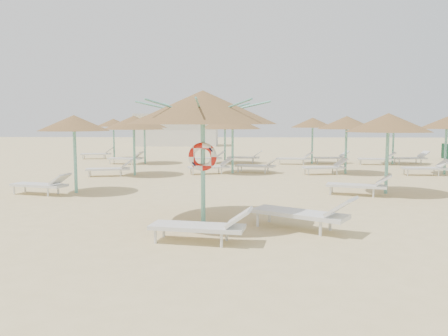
{
  "coord_description": "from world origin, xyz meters",
  "views": [
    {
      "loc": [
        0.44,
        -9.96,
        2.4
      ],
      "look_at": [
        0.04,
        0.54,
        1.3
      ],
      "focal_mm": 35.0,
      "sensor_mm": 36.0,
      "label": 1
    }
  ],
  "objects": [
    {
      "name": "main_palapa",
      "position": [
        -0.46,
        0.38,
        2.74
      ],
      "size": [
        3.52,
        3.52,
        3.15
      ],
      "color": "#6BB9A8",
      "rests_on": "ground"
    },
    {
      "name": "lounger_main_a",
      "position": [
        -0.29,
        -1.46,
        0.35
      ],
      "size": [
        2.11,
        0.94,
        0.74
      ],
      "rotation": [
        0.0,
        0.0,
        -0.17
      ],
      "color": "silver",
      "rests_on": "ground"
    },
    {
      "name": "palapa_field",
      "position": [
        2.21,
        11.09,
        2.3
      ],
      "size": [
        21.98,
        17.07,
        2.71
      ],
      "color": "#6BB9A8",
      "rests_on": "ground"
    },
    {
      "name": "lounger_main_b",
      "position": [
        1.89,
        -0.35,
        0.4
      ],
      "size": [
        2.32,
        1.81,
        0.84
      ],
      "rotation": [
        0.0,
        0.0,
        -0.56
      ],
      "color": "silver",
      "rests_on": "ground"
    },
    {
      "name": "service_hut",
      "position": [
        -6.0,
        35.0,
        1.64
      ],
      "size": [
        8.4,
        4.4,
        3.25
      ],
      "color": "silver",
      "rests_on": "ground"
    },
    {
      "name": "ground",
      "position": [
        0.0,
        0.0,
        0.0
      ],
      "size": [
        120.0,
        120.0,
        0.0
      ],
      "primitive_type": "plane",
      "color": "#DAC085",
      "rests_on": "ground"
    }
  ]
}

